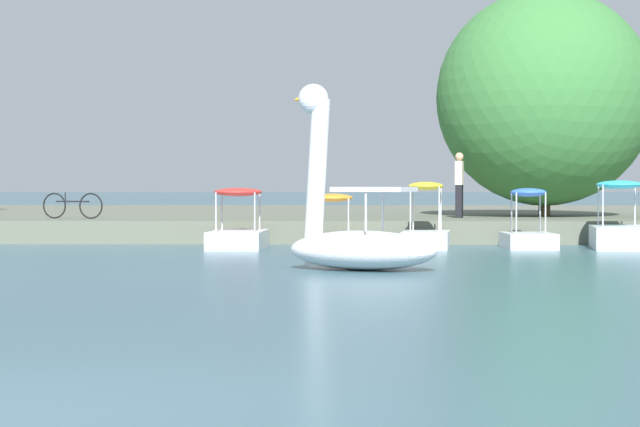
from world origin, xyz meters
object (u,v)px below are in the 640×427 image
Objects in this scene: pedal_boat_red at (238,231)px; person_on_path at (459,183)px; tree_willow_overhanging at (545,98)px; pedal_boat_orange at (332,231)px; swan_boat at (356,232)px; bicycle_parked at (73,206)px; pedal_boat_cyan at (619,228)px; pedal_boat_blue at (528,232)px; pedal_boat_yellow at (426,229)px.

pedal_boat_red is 7.44m from person_on_path.
tree_willow_overhanging reaches higher than person_on_path.
person_on_path is (3.42, 4.74, 1.14)m from pedal_boat_orange.
person_on_path reaches higher than pedal_boat_orange.
bicycle_parked is (-7.43, 10.65, 0.28)m from swan_boat.
person_on_path is at bearing 124.84° from pedal_boat_cyan.
pedal_boat_red is at bearing -142.24° from tree_willow_overhanging.
pedal_boat_cyan is at bearing -83.75° from tree_willow_overhanging.
pedal_boat_blue is at bearing 60.11° from swan_boat.
tree_willow_overhanging reaches higher than pedal_boat_cyan.
person_on_path is 1.04× the size of bicycle_parked.
person_on_path is (-3.26, 4.68, 1.06)m from pedal_boat_cyan.
swan_boat is at bearing -85.80° from pedal_boat_orange.
swan_boat is 1.34× the size of pedal_boat_red.
person_on_path is at bearing 76.03° from swan_boat.
pedal_boat_red reaches higher than pedal_boat_orange.
pedal_boat_cyan is at bearing -14.92° from bicycle_parked.
pedal_boat_cyan is (6.17, 7.02, -0.17)m from swan_boat.
bicycle_parked is at bearing 162.82° from pedal_boat_blue.
swan_boat is 1.81× the size of pedal_boat_blue.
person_on_path reaches higher than pedal_boat_blue.
pedal_boat_red is 1.36× the size of person_on_path.
pedal_boat_blue is at bearing 1.65° from pedal_boat_orange.
pedal_boat_blue is at bearing -17.18° from bicycle_parked.
pedal_boat_red is (-2.69, 6.93, -0.24)m from swan_boat.
pedal_boat_blue is at bearing -75.84° from person_on_path.
tree_willow_overhanging is at bearing 58.59° from pedal_boat_yellow.
pedal_boat_orange is 4.59m from pedal_boat_blue.
pedal_boat_red is 1.12× the size of pedal_boat_yellow.
pedal_boat_blue is (4.07, 7.09, -0.28)m from swan_boat.
pedal_boat_yellow is at bearing -121.41° from tree_willow_overhanging.
swan_boat is at bearing -103.97° from person_on_path.
pedal_boat_orange is 0.81× the size of pedal_boat_cyan.
pedal_boat_blue is (6.76, 0.16, -0.04)m from pedal_boat_red.
pedal_boat_yellow is 4.48m from pedal_boat_cyan.
pedal_boat_blue is 0.21× the size of tree_willow_overhanging.
bicycle_parked is (-9.12, 3.60, 0.49)m from pedal_boat_yellow.
swan_boat reaches higher than pedal_boat_orange.
pedal_boat_red reaches higher than pedal_boat_blue.
pedal_boat_yellow is at bearing -104.73° from person_on_path.
pedal_boat_orange is at bearing 0.61° from pedal_boat_red.
person_on_path reaches higher than pedal_boat_red.
pedal_boat_yellow reaches higher than bicycle_parked.
pedal_boat_yellow is 0.25× the size of tree_willow_overhanging.
bicycle_parked is (-6.92, 3.69, 0.53)m from pedal_boat_orange.
pedal_boat_cyan is at bearing -0.32° from pedal_boat_yellow.
pedal_boat_yellow is 1.27× the size of bicycle_parked.
bicycle_parked is (-10.34, -1.05, -0.61)m from person_on_path.
pedal_boat_yellow is 9.82m from bicycle_parked.
pedal_boat_orange is 1.13× the size of pedal_boat_blue.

